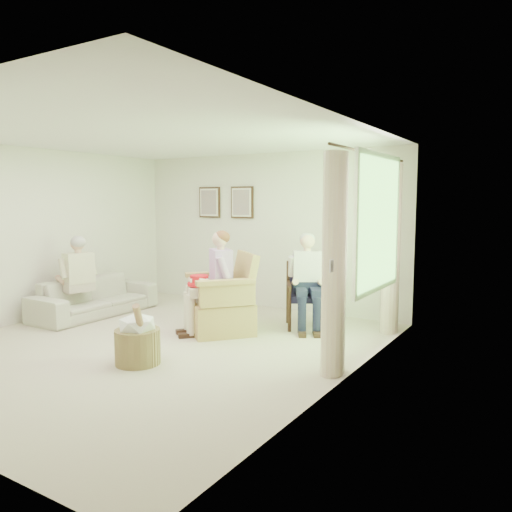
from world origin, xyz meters
name	(u,v)px	position (x,y,z in m)	size (l,w,h in m)	color
floor	(154,345)	(0.00, 0.00, 0.00)	(5.50, 5.50, 0.00)	beige
back_wall	(265,231)	(0.00, 2.75, 1.30)	(5.00, 0.04, 2.60)	silver
left_wall	(28,235)	(-2.50, 0.00, 1.30)	(0.04, 5.50, 2.60)	silver
right_wall	(342,254)	(2.50, 0.00, 1.30)	(0.04, 5.50, 2.60)	silver
ceiling	(149,135)	(0.00, 0.00, 2.60)	(5.00, 5.50, 0.02)	white
window	(379,220)	(2.46, 1.20, 1.58)	(0.13, 2.50, 1.63)	#2D6B23
curtain_left	(334,265)	(2.33, 0.22, 1.15)	(0.34, 0.34, 2.30)	beige
curtain_right	(391,249)	(2.33, 2.18, 1.15)	(0.34, 0.34, 2.30)	beige
framed_print_left	(209,202)	(-1.15, 2.71, 1.78)	(0.45, 0.05, 0.55)	#382114
framed_print_right	(242,202)	(-0.45, 2.71, 1.78)	(0.45, 0.05, 0.55)	#382114
wicker_armchair	(222,307)	(0.35, 0.99, 0.35)	(0.86, 0.86, 1.10)	tan
wood_armchair	(310,292)	(1.25, 1.91, 0.49)	(0.59, 0.55, 0.90)	black
sofa	(95,297)	(-1.95, 0.75, 0.29)	(0.79, 2.01, 0.59)	beige
person_wicker	(216,275)	(0.35, 0.85, 0.81)	(0.40, 0.63, 1.38)	beige
person_dark	(306,275)	(1.25, 1.76, 0.77)	(0.40, 0.62, 1.33)	#171A33
person_sofa	(75,274)	(-1.95, 0.39, 0.71)	(0.42, 0.62, 1.25)	#C1AF9B
red_hat	(199,281)	(0.18, 0.71, 0.73)	(0.32, 0.32, 0.14)	red
hatbox	(138,339)	(0.36, -0.63, 0.29)	(0.56, 0.56, 0.74)	tan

